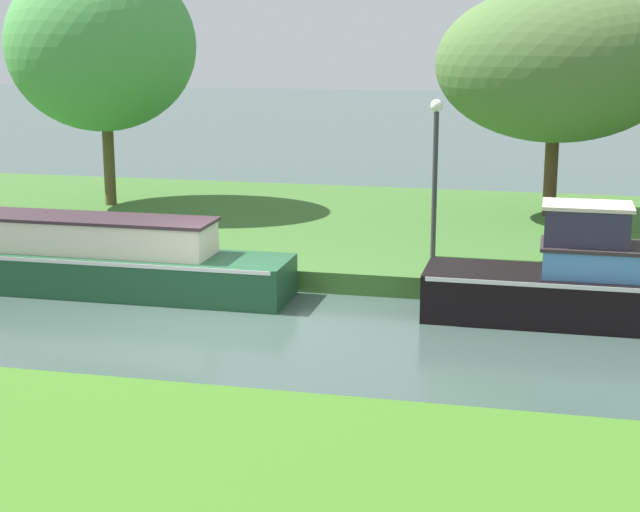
{
  "coord_description": "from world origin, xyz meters",
  "views": [
    {
      "loc": [
        5.22,
        -15.23,
        4.83
      ],
      "look_at": [
        1.41,
        1.2,
        0.9
      ],
      "focal_mm": 55.79,
      "sensor_mm": 36.0,
      "label": 1
    }
  ],
  "objects_px": {
    "willow_tree_centre": "(557,65)",
    "forest_barge": "(28,257)",
    "lamp_post": "(435,159)",
    "mooring_post_near": "(633,264)",
    "willow_tree_left": "(101,45)"
  },
  "relations": [
    {
      "from": "forest_barge",
      "to": "mooring_post_near",
      "type": "height_order",
      "value": "forest_barge"
    },
    {
      "from": "lamp_post",
      "to": "mooring_post_near",
      "type": "xyz_separation_m",
      "value": [
        3.68,
        -0.99,
        -1.63
      ]
    },
    {
      "from": "willow_tree_left",
      "to": "willow_tree_centre",
      "type": "relative_size",
      "value": 1.1
    },
    {
      "from": "willow_tree_centre",
      "to": "forest_barge",
      "type": "bearing_deg",
      "value": -143.25
    },
    {
      "from": "willow_tree_left",
      "to": "lamp_post",
      "type": "height_order",
      "value": "willow_tree_left"
    },
    {
      "from": "willow_tree_left",
      "to": "lamp_post",
      "type": "bearing_deg",
      "value": -23.91
    },
    {
      "from": "lamp_post",
      "to": "mooring_post_near",
      "type": "height_order",
      "value": "lamp_post"
    },
    {
      "from": "forest_barge",
      "to": "lamp_post",
      "type": "relative_size",
      "value": 3.39
    },
    {
      "from": "forest_barge",
      "to": "mooring_post_near",
      "type": "bearing_deg",
      "value": 8.04
    },
    {
      "from": "forest_barge",
      "to": "lamp_post",
      "type": "xyz_separation_m",
      "value": [
        7.31,
        2.54,
        1.72
      ]
    },
    {
      "from": "mooring_post_near",
      "to": "willow_tree_centre",
      "type": "bearing_deg",
      "value": 105.09
    },
    {
      "from": "lamp_post",
      "to": "mooring_post_near",
      "type": "relative_size",
      "value": 5.45
    },
    {
      "from": "willow_tree_left",
      "to": "willow_tree_centre",
      "type": "xyz_separation_m",
      "value": [
        10.8,
        0.73,
        -0.39
      ]
    },
    {
      "from": "forest_barge",
      "to": "lamp_post",
      "type": "height_order",
      "value": "lamp_post"
    },
    {
      "from": "willow_tree_centre",
      "to": "lamp_post",
      "type": "xyz_separation_m",
      "value": [
        -2.18,
        -4.55,
        -1.64
      ]
    }
  ]
}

